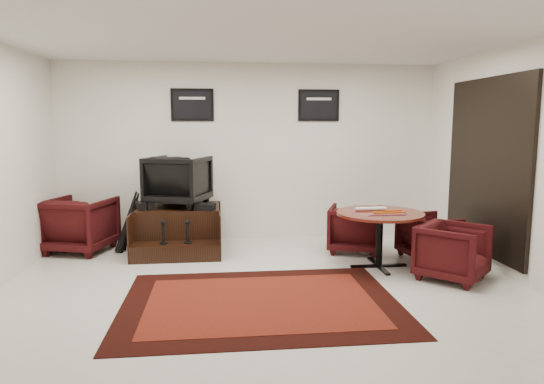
{
  "coord_description": "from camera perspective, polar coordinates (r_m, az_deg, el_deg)",
  "views": [
    {
      "loc": [
        -0.51,
        -5.25,
        1.86
      ],
      "look_at": [
        0.17,
        0.9,
        0.98
      ],
      "focal_mm": 32.0,
      "sensor_mm": 36.0,
      "label": 1
    }
  ],
  "objects": [
    {
      "name": "area_rug",
      "position": [
        5.2,
        -1.32,
        -12.84
      ],
      "size": [
        2.87,
        2.15,
        0.01
      ],
      "color": "black",
      "rests_on": "ground"
    },
    {
      "name": "armchair_side",
      "position": [
        7.61,
        -21.68,
        -3.28
      ],
      "size": [
        1.05,
        1.02,
        0.88
      ],
      "primitive_type": "imported",
      "rotation": [
        0.0,
        0.0,
        2.85
      ],
      "color": "black",
      "rests_on": "ground"
    },
    {
      "name": "shine_podium",
      "position": [
        7.33,
        -10.9,
        -4.42
      ],
      "size": [
        1.24,
        1.27,
        0.64
      ],
      "color": "black",
      "rests_on": "ground"
    },
    {
      "name": "umbrella_hooked",
      "position": [
        7.45,
        -16.33,
        -3.25
      ],
      "size": [
        0.33,
        0.12,
        0.88
      ],
      "primitive_type": null,
      "color": "black",
      "rests_on": "ground"
    },
    {
      "name": "room_shell",
      "position": [
        5.45,
        3.39,
        7.26
      ],
      "size": [
        6.02,
        5.02,
        2.81
      ],
      "color": "white",
      "rests_on": "ground"
    },
    {
      "name": "shine_chair",
      "position": [
        7.34,
        -10.97,
        1.61
      ],
      "size": [
        1.02,
        0.99,
        0.84
      ],
      "primitive_type": "imported",
      "rotation": [
        0.0,
        0.0,
        2.8
      ],
      "color": "black",
      "rests_on": "shine_podium"
    },
    {
      "name": "ground",
      "position": [
        5.59,
        -0.75,
        -11.36
      ],
      "size": [
        6.0,
        6.0,
        0.0
      ],
      "primitive_type": "plane",
      "color": "silver",
      "rests_on": "ground"
    },
    {
      "name": "shoes_pair",
      "position": [
        7.22,
        -14.7,
        -1.53
      ],
      "size": [
        0.31,
        0.35,
        0.11
      ],
      "color": "black",
      "rests_on": "shine_podium"
    },
    {
      "name": "umbrella_black",
      "position": [
        7.3,
        -16.64,
        -3.31
      ],
      "size": [
        0.35,
        0.13,
        0.93
      ],
      "primitive_type": null,
      "color": "black",
      "rests_on": "ground"
    },
    {
      "name": "table_chair_back",
      "position": [
        7.18,
        9.74,
        -4.02
      ],
      "size": [
        0.92,
        0.89,
        0.75
      ],
      "primitive_type": "imported",
      "rotation": [
        0.0,
        0.0,
        2.78
      ],
      "color": "black",
      "rests_on": "ground"
    },
    {
      "name": "table_chair_window",
      "position": [
        7.06,
        17.99,
        -4.75
      ],
      "size": [
        0.73,
        0.76,
        0.69
      ],
      "primitive_type": "imported",
      "rotation": [
        0.0,
        0.0,
        1.74
      ],
      "color": "black",
      "rests_on": "ground"
    },
    {
      "name": "paper_roll",
      "position": [
        6.48,
        11.52,
        -1.95
      ],
      "size": [
        0.42,
        0.06,
        0.05
      ],
      "primitive_type": "cylinder",
      "rotation": [
        0.0,
        1.57,
        0.02
      ],
      "color": "silver",
      "rests_on": "meeting_table"
    },
    {
      "name": "table_chair_corner",
      "position": [
        6.21,
        20.53,
        -6.33
      ],
      "size": [
        0.99,
        0.99,
        0.74
      ],
      "primitive_type": "imported",
      "rotation": [
        0.0,
        0.0,
        0.78
      ],
      "color": "black",
      "rests_on": "ground"
    },
    {
      "name": "meeting_table",
      "position": [
        6.41,
        12.58,
        -3.12
      ],
      "size": [
        1.11,
        1.11,
        0.73
      ],
      "color": "#411209",
      "rests_on": "ground"
    },
    {
      "name": "table_clutter",
      "position": [
        6.36,
        13.54,
        -2.38
      ],
      "size": [
        0.57,
        0.37,
        0.01
      ],
      "color": "orange",
      "rests_on": "meeting_table"
    },
    {
      "name": "polish_kit",
      "position": [
        6.99,
        -7.87,
        -1.73
      ],
      "size": [
        0.31,
        0.26,
        0.09
      ],
      "primitive_type": "cube",
      "rotation": [
        0.0,
        0.0,
        -0.3
      ],
      "color": "black",
      "rests_on": "shine_podium"
    }
  ]
}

